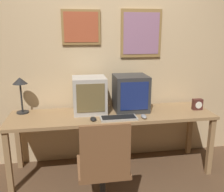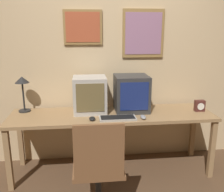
% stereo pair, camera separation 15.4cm
% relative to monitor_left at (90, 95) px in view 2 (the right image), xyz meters
% --- Properties ---
extents(wall_back, '(8.00, 0.08, 2.60)m').
position_rel_monitor_left_xyz_m(wall_back, '(0.25, 0.30, 0.36)').
color(wall_back, '#D1B284').
rests_on(wall_back, ground_plane).
extents(desk, '(2.34, 0.62, 0.73)m').
position_rel_monitor_left_xyz_m(desk, '(0.25, -0.10, -0.28)').
color(desk, '#99754C').
rests_on(desk, ground_plane).
extents(monitor_left, '(0.38, 0.35, 0.42)m').
position_rel_monitor_left_xyz_m(monitor_left, '(0.00, 0.00, 0.00)').
color(monitor_left, '#B7B2A8').
rests_on(monitor_left, desk).
extents(monitor_right, '(0.39, 0.38, 0.42)m').
position_rel_monitor_left_xyz_m(monitor_right, '(0.49, 0.01, 0.00)').
color(monitor_right, '#333333').
rests_on(monitor_right, desk).
extents(keyboard_main, '(0.40, 0.17, 0.03)m').
position_rel_monitor_left_xyz_m(keyboard_main, '(0.29, -0.29, -0.20)').
color(keyboard_main, '#A8A399').
rests_on(keyboard_main, desk).
extents(mouse_near_keyboard, '(0.06, 0.12, 0.04)m').
position_rel_monitor_left_xyz_m(mouse_near_keyboard, '(0.57, -0.30, -0.19)').
color(mouse_near_keyboard, gray).
rests_on(mouse_near_keyboard, desk).
extents(mouse_far_corner, '(0.07, 0.11, 0.03)m').
position_rel_monitor_left_xyz_m(mouse_far_corner, '(0.01, -0.28, -0.19)').
color(mouse_far_corner, black).
rests_on(mouse_far_corner, desk).
extents(desk_clock, '(0.12, 0.07, 0.13)m').
position_rel_monitor_left_xyz_m(desk_clock, '(1.30, -0.12, -0.14)').
color(desk_clock, '#4C231E').
rests_on(desk_clock, desk).
extents(desk_lamp, '(0.16, 0.16, 0.42)m').
position_rel_monitor_left_xyz_m(desk_lamp, '(-0.77, 0.10, 0.12)').
color(desk_lamp, black).
rests_on(desk_lamp, desk).
extents(office_chair, '(0.47, 0.47, 0.95)m').
position_rel_monitor_left_xyz_m(office_chair, '(0.04, -0.85, -0.53)').
color(office_chair, black).
rests_on(office_chair, ground_plane).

